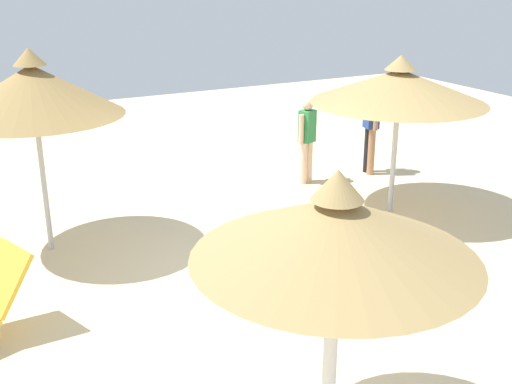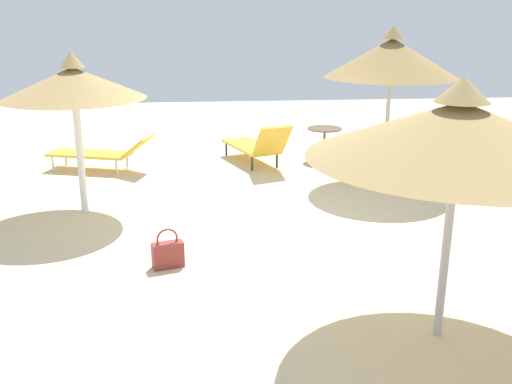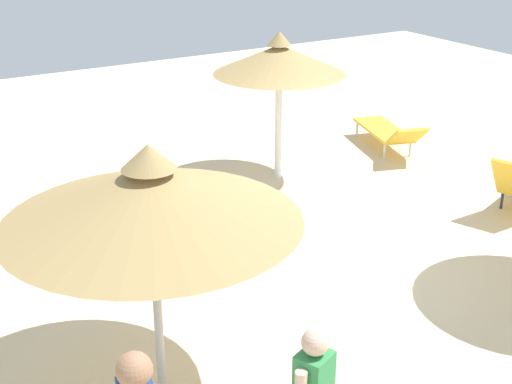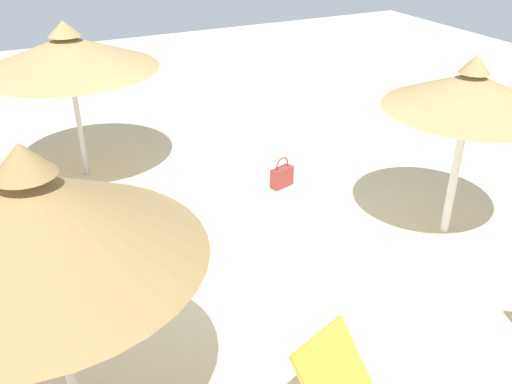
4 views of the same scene
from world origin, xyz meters
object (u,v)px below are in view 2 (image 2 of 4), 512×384
object	(u,v)px
lounge_chair_center	(102,152)
handbag	(168,254)
side_table_round	(324,138)
parasol_umbrella_far_left	(392,58)
parasol_umbrella_edge	(459,130)
parasol_umbrella_front	(73,83)
lounge_chair_near_right	(257,145)

from	to	relation	value
lounge_chair_center	handbag	distance (m)	4.81
lounge_chair_center	side_table_round	xyz separation A→B (m)	(-0.41, 4.43, 0.10)
parasol_umbrella_far_left	side_table_round	size ratio (longest dim) A/B	3.86
lounge_chair_center	handbag	world-z (taller)	lounge_chair_center
parasol_umbrella_far_left	side_table_round	distance (m)	2.54
parasol_umbrella_edge	side_table_round	xyz separation A→B (m)	(-6.76, 0.29, -1.53)
parasol_umbrella_front	lounge_chair_near_right	xyz separation A→B (m)	(-2.62, 2.90, -1.56)
lounge_chair_center	handbag	bearing A→B (deg)	18.07
lounge_chair_near_right	parasol_umbrella_edge	bearing A→B (deg)	9.86
parasol_umbrella_far_left	parasol_umbrella_edge	world-z (taller)	parasol_umbrella_far_left
parasol_umbrella_edge	lounge_chair_center	distance (m)	7.75
parasol_umbrella_front	parasol_umbrella_edge	size ratio (longest dim) A/B	0.92
handbag	parasol_umbrella_front	bearing A→B (deg)	-146.83
parasol_umbrella_front	handbag	xyz separation A→B (m)	(2.10, 1.38, -1.80)
parasol_umbrella_front	lounge_chair_near_right	bearing A→B (deg)	132.06
parasol_umbrella_front	side_table_round	xyz separation A→B (m)	(-2.87, 4.32, -1.51)
side_table_round	parasol_umbrella_edge	bearing A→B (deg)	-2.44
lounge_chair_near_right	lounge_chair_center	distance (m)	3.02
parasol_umbrella_front	handbag	size ratio (longest dim) A/B	4.85
parasol_umbrella_far_left	parasol_umbrella_front	distance (m)	5.20
parasol_umbrella_edge	lounge_chair_near_right	xyz separation A→B (m)	(-6.50, -1.13, -1.59)
lounge_chair_near_right	lounge_chair_center	xyz separation A→B (m)	(0.15, -3.01, -0.04)
parasol_umbrella_far_left	parasol_umbrella_front	size ratio (longest dim) A/B	1.13
parasol_umbrella_edge	lounge_chair_near_right	distance (m)	6.78
handbag	parasol_umbrella_edge	bearing A→B (deg)	56.16
lounge_chair_near_right	side_table_round	size ratio (longest dim) A/B	2.93
handbag	parasol_umbrella_far_left	bearing A→B (deg)	131.66
parasol_umbrella_far_left	handbag	xyz separation A→B (m)	(3.27, -3.68, -2.03)
handbag	side_table_round	xyz separation A→B (m)	(-4.98, 2.94, 0.29)
lounge_chair_near_right	lounge_chair_center	size ratio (longest dim) A/B	0.98
parasol_umbrella_front	lounge_chair_center	xyz separation A→B (m)	(-2.46, -0.12, -1.61)
lounge_chair_near_right	parasol_umbrella_front	bearing A→B (deg)	-47.94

